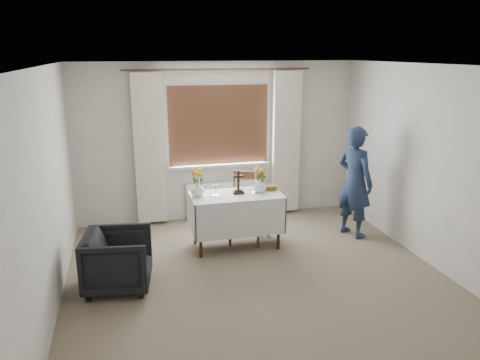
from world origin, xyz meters
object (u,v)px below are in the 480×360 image
object	(u,v)px
altar_table	(236,221)
person	(355,182)
wooden_chair	(246,208)
flower_vase_right	(260,186)
flower_vase_left	(198,189)
wooden_cross	(238,182)
armchair	(118,260)

from	to	relation	value
altar_table	person	bearing A→B (deg)	0.11
wooden_chair	flower_vase_right	xyz separation A→B (m)	(0.17, -0.12, 0.36)
wooden_chair	person	world-z (taller)	person
wooden_chair	flower_vase_left	bearing A→B (deg)	-150.72
altar_table	wooden_chair	distance (m)	0.26
wooden_chair	flower_vase_left	xyz separation A→B (m)	(-0.70, -0.08, 0.36)
wooden_cross	flower_vase_right	size ratio (longest dim) A/B	1.68
flower_vase_right	wooden_cross	bearing A→B (deg)	177.64
wooden_chair	wooden_cross	distance (m)	0.45
armchair	wooden_cross	size ratio (longest dim) A/B	2.31
armchair	flower_vase_right	bearing A→B (deg)	-58.76
altar_table	flower_vase_left	bearing A→B (deg)	173.67
flower_vase_right	altar_table	bearing A→B (deg)	-176.58
armchair	flower_vase_left	bearing A→B (deg)	-42.97
flower_vase_right	armchair	bearing A→B (deg)	-156.60
flower_vase_left	altar_table	bearing A→B (deg)	-6.33
armchair	flower_vase_right	xyz separation A→B (m)	(1.93, 0.84, 0.52)
altar_table	flower_vase_right	bearing A→B (deg)	3.42
altar_table	flower_vase_right	world-z (taller)	flower_vase_right
wooden_cross	flower_vase_right	xyz separation A→B (m)	(0.30, -0.01, -0.07)
flower_vase_left	flower_vase_right	xyz separation A→B (m)	(0.86, -0.04, -0.00)
wooden_chair	altar_table	bearing A→B (deg)	-119.78
armchair	flower_vase_left	size ratio (longest dim) A/B	3.82
altar_table	armchair	size ratio (longest dim) A/B	1.67
altar_table	person	world-z (taller)	person
person	wooden_cross	xyz separation A→B (m)	(-1.73, 0.03, 0.11)
altar_table	wooden_chair	xyz separation A→B (m)	(0.18, 0.14, 0.12)
armchair	wooden_cross	distance (m)	1.93
altar_table	flower_vase_left	distance (m)	0.71
armchair	person	bearing A→B (deg)	-68.47
armchair	wooden_cross	world-z (taller)	wooden_cross
altar_table	wooden_chair	world-z (taller)	wooden_chair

